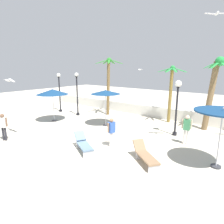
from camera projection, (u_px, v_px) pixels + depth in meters
name	position (u px, v px, depth m)	size (l,w,h in m)	color
ground_plane	(80.00, 145.00, 11.13)	(56.00, 56.00, 0.00)	beige
boundary_wall	(150.00, 111.00, 17.53)	(25.20, 0.30, 0.96)	silver
patio_umbrella_0	(106.00, 93.00, 14.29)	(2.18, 2.18, 2.76)	#333338
patio_umbrella_1	(223.00, 115.00, 8.13)	(2.27, 2.27, 2.71)	#333338
patio_umbrella_2	(52.00, 92.00, 15.50)	(2.49, 2.49, 2.68)	#333338
palm_tree_0	(171.00, 85.00, 15.11)	(2.38, 2.38, 4.47)	olive
palm_tree_2	(213.00, 86.00, 13.08)	(1.96, 2.00, 5.02)	brown
palm_tree_3	(109.00, 79.00, 17.52)	(2.60, 2.61, 5.15)	brown
lamp_post_0	(177.00, 100.00, 12.24)	(0.41, 0.41, 3.55)	black
lamp_post_1	(59.00, 89.00, 19.02)	(0.35, 0.35, 3.76)	black
lamp_post_2	(77.00, 90.00, 17.57)	(0.35, 0.35, 3.86)	black
lounge_chair_0	(145.00, 155.00, 9.01)	(1.85, 1.56, 0.84)	#B7B7BC
lounge_chair_1	(83.00, 143.00, 10.33)	(1.91, 1.36, 0.83)	#B7B7BC
guest_0	(187.00, 127.00, 11.04)	(0.55, 0.32, 1.72)	silver
guest_1	(3.00, 124.00, 11.64)	(0.49, 0.39, 1.66)	#26262D
guest_2	(112.00, 130.00, 10.72)	(0.30, 0.55, 1.63)	silver
seagull_0	(217.00, 14.00, 8.96)	(0.96, 0.65, 0.14)	white
seagull_1	(9.00, 80.00, 11.50)	(1.19, 0.38, 0.19)	white
seagull_2	(140.00, 70.00, 19.36)	(0.88, 0.76, 0.14)	white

